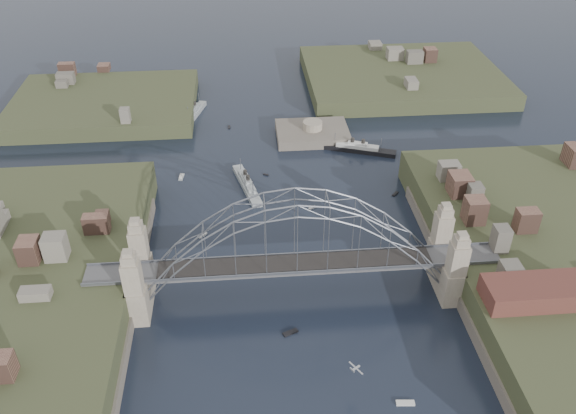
% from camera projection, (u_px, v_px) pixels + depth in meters
% --- Properties ---
extents(ground, '(500.00, 500.00, 0.00)m').
position_uv_depth(ground, '(295.00, 294.00, 123.75)').
color(ground, black).
rests_on(ground, ground).
extents(bridge, '(84.00, 13.80, 24.60)m').
position_uv_depth(bridge, '(296.00, 248.00, 116.80)').
color(bridge, '#4F4F51').
rests_on(bridge, ground).
extents(shore_west, '(50.50, 90.00, 12.00)m').
position_uv_depth(shore_west, '(13.00, 304.00, 118.59)').
color(shore_west, '#353B21').
rests_on(shore_west, ground).
extents(shore_east, '(50.50, 90.00, 12.00)m').
position_uv_depth(shore_east, '(560.00, 272.00, 126.68)').
color(shore_east, '#353B21').
rests_on(shore_east, ground).
extents(headland_nw, '(60.00, 45.00, 9.00)m').
position_uv_depth(headland_nw, '(106.00, 110.00, 197.74)').
color(headland_nw, '#353B21').
rests_on(headland_nw, ground).
extents(headland_ne, '(70.00, 55.00, 9.50)m').
position_uv_depth(headland_ne, '(401.00, 81.00, 217.35)').
color(headland_ne, '#353B21').
rests_on(headland_ne, ground).
extents(fort_island, '(22.00, 16.00, 9.40)m').
position_uv_depth(fort_island, '(312.00, 138.00, 182.37)').
color(fort_island, '#5B5348').
rests_on(fort_island, ground).
extents(wharf_shed, '(20.00, 8.00, 4.00)m').
position_uv_depth(wharf_shed, '(537.00, 292.00, 109.69)').
color(wharf_shed, '#592D26').
rests_on(wharf_shed, shore_east).
extents(finger_pier, '(4.00, 22.00, 1.40)m').
position_uv_depth(finger_pier, '(532.00, 387.00, 103.07)').
color(finger_pier, '#4F4F51').
rests_on(finger_pier, ground).
extents(naval_cruiser_near, '(7.60, 20.58, 6.16)m').
position_uv_depth(naval_cruiser_near, '(247.00, 184.00, 157.82)').
color(naval_cruiser_near, '#9DA3A5').
rests_on(naval_cruiser_near, ground).
extents(naval_cruiser_far, '(7.50, 18.22, 6.16)m').
position_uv_depth(naval_cruiser_far, '(194.00, 113.00, 194.35)').
color(naval_cruiser_far, '#9DA3A5').
rests_on(naval_cruiser_far, ground).
extents(ocean_liner, '(22.51, 10.71, 5.60)m').
position_uv_depth(ocean_liner, '(357.00, 149.00, 174.42)').
color(ocean_liner, black).
rests_on(ocean_liner, ground).
extents(aeroplane, '(2.12, 3.06, 0.50)m').
position_uv_depth(aeroplane, '(355.00, 369.00, 100.38)').
color(aeroplane, '#AFB2B6').
extents(small_boat_a, '(2.34, 2.40, 0.45)m').
position_uv_depth(small_boat_a, '(202.00, 235.00, 140.49)').
color(small_boat_a, silver).
rests_on(small_boat_a, ground).
extents(small_boat_b, '(2.04, 1.47, 0.45)m').
position_uv_depth(small_boat_b, '(312.00, 208.00, 150.10)').
color(small_boat_b, silver).
rests_on(small_boat_b, ground).
extents(small_boat_c, '(3.19, 2.10, 0.45)m').
position_uv_depth(small_boat_c, '(290.00, 333.00, 114.54)').
color(small_boat_c, silver).
rests_on(small_boat_c, ground).
extents(small_boat_d, '(2.11, 2.23, 0.45)m').
position_uv_depth(small_boat_d, '(395.00, 194.00, 155.42)').
color(small_boat_d, silver).
rests_on(small_boat_d, ground).
extents(small_boat_e, '(1.51, 3.47, 1.43)m').
position_uv_depth(small_boat_e, '(181.00, 177.00, 162.33)').
color(small_boat_e, silver).
rests_on(small_boat_e, ground).
extents(small_boat_f, '(1.55, 1.14, 0.45)m').
position_uv_depth(small_boat_f, '(266.00, 175.00, 163.52)').
color(small_boat_f, silver).
rests_on(small_boat_f, ground).
extents(small_boat_g, '(3.27, 1.32, 0.45)m').
position_uv_depth(small_boat_g, '(405.00, 403.00, 101.03)').
color(small_boat_g, silver).
rests_on(small_boat_g, ground).
extents(small_boat_h, '(0.73, 2.13, 0.45)m').
position_uv_depth(small_boat_h, '(229.00, 127.00, 187.67)').
color(small_boat_h, silver).
rests_on(small_boat_h, ground).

